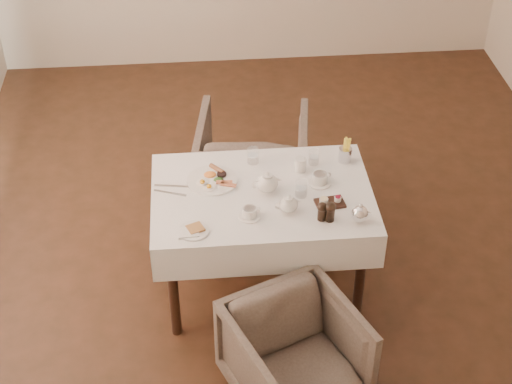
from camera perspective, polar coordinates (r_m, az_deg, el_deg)
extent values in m
plane|color=black|center=(5.41, 1.80, -2.97)|extent=(5.00, 5.00, 0.00)
cube|color=black|center=(4.55, 0.45, -0.40)|extent=(1.20, 0.80, 0.04)
cube|color=white|center=(4.60, 0.44, -1.20)|extent=(1.28, 0.88, 0.23)
cylinder|color=black|center=(5.04, -6.07, -1.64)|extent=(0.06, 0.06, 0.70)
cylinder|color=black|center=(5.11, 6.10, -0.96)|extent=(0.06, 0.06, 0.70)
cylinder|color=black|center=(4.53, -6.03, -7.11)|extent=(0.06, 0.06, 0.70)
cylinder|color=black|center=(4.61, 7.56, -6.25)|extent=(0.06, 0.06, 0.70)
imported|color=#4A3E36|center=(4.25, 2.85, -11.85)|extent=(0.84, 0.85, 0.60)
imported|color=#4A3E36|center=(5.45, -0.25, 2.10)|extent=(0.85, 0.87, 0.70)
cylinder|color=white|center=(4.62, -3.21, 0.85)|extent=(0.30, 0.30, 0.01)
ellipsoid|color=orange|center=(4.65, -3.37, 1.35)|extent=(0.07, 0.07, 0.03)
cylinder|color=brown|center=(4.68, -2.87, 1.70)|extent=(0.09, 0.10, 0.03)
cylinder|color=black|center=(4.64, -2.51, 1.29)|extent=(0.06, 0.06, 0.02)
cube|color=#A53F26|center=(4.57, -2.18, 0.63)|extent=(0.10, 0.06, 0.01)
ellipsoid|color=#264C19|center=(4.61, -2.75, 0.94)|extent=(0.06, 0.05, 0.02)
cylinder|color=white|center=(4.27, -4.55, -2.83)|extent=(0.17, 0.17, 0.01)
cube|color=brown|center=(4.27, -4.43, -2.64)|extent=(0.11, 0.11, 0.01)
cube|color=white|center=(4.26, -4.93, -2.97)|extent=(0.12, 0.09, 0.01)
cylinder|color=white|center=(4.68, 3.25, 2.01)|extent=(0.08, 0.08, 0.08)
cylinder|color=white|center=(4.36, -0.46, -1.78)|extent=(0.12, 0.12, 0.01)
cylinder|color=white|center=(4.34, -0.47, -1.47)|extent=(0.10, 0.10, 0.05)
cylinder|color=#9C6E46|center=(4.32, -0.47, -1.21)|extent=(0.07, 0.07, 0.00)
cylinder|color=white|center=(4.61, 4.65, 0.69)|extent=(0.14, 0.14, 0.01)
cylinder|color=white|center=(4.59, 4.67, 1.03)|extent=(0.11, 0.11, 0.06)
cylinder|color=#9C6E46|center=(4.57, 4.68, 1.31)|extent=(0.08, 0.08, 0.00)
cylinder|color=silver|center=(4.74, -0.22, 2.67)|extent=(0.09, 0.09, 0.10)
cylinder|color=silver|center=(4.49, 3.31, 0.25)|extent=(0.09, 0.09, 0.10)
cylinder|color=silver|center=(4.75, 4.23, 2.54)|extent=(0.08, 0.08, 0.09)
cube|color=black|center=(4.46, 5.40, -0.81)|extent=(0.18, 0.13, 0.01)
cylinder|color=white|center=(4.44, 4.95, -0.63)|extent=(0.05, 0.05, 0.03)
cylinder|color=maroon|center=(4.46, 5.97, -0.50)|extent=(0.04, 0.04, 0.03)
cylinder|color=silver|center=(4.78, 6.50, 2.72)|extent=(0.08, 0.08, 0.09)
cube|color=silver|center=(4.60, -6.15, 0.44)|extent=(0.20, 0.05, 0.00)
cube|color=silver|center=(4.55, -6.27, -0.06)|extent=(0.19, 0.08, 0.00)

